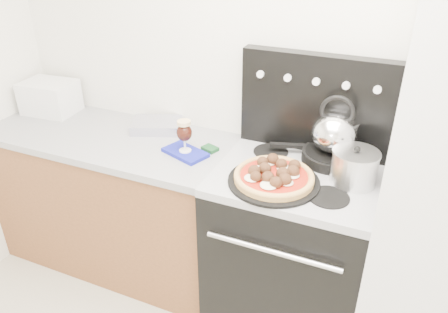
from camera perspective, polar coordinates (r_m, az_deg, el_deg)
The scene contains 15 objects.
room_shell at distance 1.24m, azimuth -3.52°, elevation -7.45°, with size 3.52×3.01×2.52m.
base_cabinet at distance 2.80m, azimuth -13.62°, elevation -5.84°, with size 1.45×0.60×0.86m, color brown.
countertop at distance 2.58m, azimuth -14.75°, elevation 2.43°, with size 1.48×0.63×0.04m, color #9B9CA0.
stove_body at distance 2.38m, azimuth 8.59°, elevation -12.09°, with size 0.76×0.65×0.88m, color black.
cooktop at distance 2.11m, azimuth 9.49°, elevation -2.58°, with size 0.76×0.65×0.04m, color #ADADB2.
backguard at distance 2.23m, azimuth 11.88°, elevation 6.76°, with size 0.76×0.08×0.50m, color black.
toaster_oven at distance 2.96m, azimuth -21.78°, elevation 7.22°, with size 0.31×0.23×0.20m, color silver.
foil_sheet at distance 2.56m, azimuth -8.76°, elevation 4.06°, with size 0.28×0.20×0.06m, color white.
oven_mitt at distance 2.28m, azimuth -5.08°, elevation 0.52°, with size 0.23×0.13×0.02m, color #171D9F.
beer_glass at distance 2.24m, azimuth -5.18°, elevation 2.71°, with size 0.08×0.08×0.17m, color black, non-canonical shape.
pizza_pan at distance 2.01m, azimuth 6.50°, elevation -3.23°, with size 0.42×0.42×0.01m, color black.
pizza at distance 1.99m, azimuth 6.55°, elevation -2.44°, with size 0.36×0.36×0.05m, color #DBBF68, non-canonical shape.
skillet at distance 2.22m, azimuth 13.83°, elevation 0.01°, with size 0.29×0.29×0.05m, color black.
tea_kettle at distance 2.16m, azimuth 14.29°, elevation 3.48°, with size 0.22×0.22×0.25m, color silver, non-canonical shape.
stock_pot at distance 2.05m, azimuth 16.62°, elevation -1.47°, with size 0.20×0.20×0.15m, color silver.
Camera 1 is at (0.47, -0.59, 1.98)m, focal length 35.00 mm.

